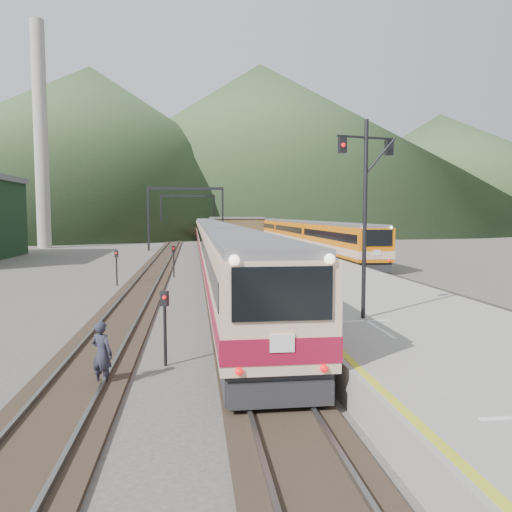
{
  "coord_description": "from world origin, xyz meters",
  "views": [
    {
      "loc": [
        -1.91,
        -8.63,
        4.56
      ],
      "look_at": [
        1.89,
        21.64,
        2.0
      ],
      "focal_mm": 35.0,
      "sensor_mm": 36.0,
      "label": 1
    }
  ],
  "objects": [
    {
      "name": "track_second",
      "position": [
        11.5,
        40.0,
        0.07
      ],
      "size": [
        2.6,
        200.0,
        0.23
      ],
      "color": "black",
      "rests_on": "ground"
    },
    {
      "name": "track_far",
      "position": [
        -5.0,
        40.0,
        0.07
      ],
      "size": [
        2.6,
        200.0,
        0.23
      ],
      "color": "black",
      "rests_on": "ground"
    },
    {
      "name": "smokestack",
      "position": [
        -22.0,
        62.0,
        15.0
      ],
      "size": [
        1.8,
        1.8,
        30.0
      ],
      "primitive_type": "cylinder",
      "color": "#9E998E",
      "rests_on": "ground"
    },
    {
      "name": "ground",
      "position": [
        0.0,
        0.0,
        0.0
      ],
      "size": [
        400.0,
        400.0,
        0.0
      ],
      "primitive_type": "plane",
      "color": "#47423D",
      "rests_on": "ground"
    },
    {
      "name": "platform",
      "position": [
        5.6,
        38.0,
        0.5
      ],
      "size": [
        8.0,
        100.0,
        1.0
      ],
      "primitive_type": "cube",
      "color": "gray",
      "rests_on": "ground"
    },
    {
      "name": "worker",
      "position": [
        -4.35,
        4.72,
        0.87
      ],
      "size": [
        0.76,
        0.68,
        1.74
      ],
      "primitive_type": "imported",
      "rotation": [
        0.0,
        0.0,
        2.61
      ],
      "color": "#232432",
      "rests_on": "ground"
    },
    {
      "name": "hill_b",
      "position": [
        30.0,
        230.0,
        37.5
      ],
      "size": [
        220.0,
        220.0,
        75.0
      ],
      "primitive_type": "cone",
      "color": "#2D4828",
      "rests_on": "ground"
    },
    {
      "name": "signal_mast",
      "position": [
        3.84,
        7.65,
        5.1
      ],
      "size": [
        2.16,
        0.63,
        6.71
      ],
      "color": "black",
      "rests_on": "platform"
    },
    {
      "name": "gantry_near",
      "position": [
        -2.85,
        55.0,
        5.59
      ],
      "size": [
        9.55,
        0.25,
        8.0
      ],
      "color": "black",
      "rests_on": "ground"
    },
    {
      "name": "short_signal_b",
      "position": [
        -3.35,
        27.71,
        1.46
      ],
      "size": [
        0.27,
        0.23,
        2.27
      ],
      "color": "black",
      "rests_on": "ground"
    },
    {
      "name": "station_shed",
      "position": [
        5.6,
        78.0,
        2.57
      ],
      "size": [
        9.4,
        4.4,
        3.1
      ],
      "color": "#4F4126",
      "rests_on": "platform"
    },
    {
      "name": "track_main",
      "position": [
        0.0,
        40.0,
        0.07
      ],
      "size": [
        2.6,
        200.0,
        0.23
      ],
      "color": "black",
      "rests_on": "ground"
    },
    {
      "name": "short_signal_a",
      "position": [
        -2.79,
        6.29,
        1.46
      ],
      "size": [
        0.27,
        0.24,
        2.27
      ],
      "color": "black",
      "rests_on": "ground"
    },
    {
      "name": "hill_a",
      "position": [
        -40.0,
        190.0,
        30.0
      ],
      "size": [
        180.0,
        180.0,
        60.0
      ],
      "primitive_type": "cone",
      "color": "#2D4828",
      "rests_on": "ground"
    },
    {
      "name": "hill_c",
      "position": [
        110.0,
        210.0,
        25.0
      ],
      "size": [
        160.0,
        160.0,
        50.0
      ],
      "primitive_type": "cone",
      "color": "#2D4828",
      "rests_on": "ground"
    },
    {
      "name": "second_train",
      "position": [
        11.5,
        55.0,
        1.92
      ],
      "size": [
        2.77,
        56.86,
        3.38
      ],
      "color": "#D56707",
      "rests_on": "track_second"
    },
    {
      "name": "short_signal_c",
      "position": [
        -6.8,
        23.81,
        1.46
      ],
      "size": [
        0.24,
        0.19,
        2.27
      ],
      "color": "black",
      "rests_on": "ground"
    },
    {
      "name": "gantry_far",
      "position": [
        -2.85,
        80.0,
        5.59
      ],
      "size": [
        9.55,
        0.25,
        8.0
      ],
      "color": "black",
      "rests_on": "ground"
    },
    {
      "name": "main_train",
      "position": [
        0.0,
        48.85,
        1.9
      ],
      "size": [
        2.73,
        93.73,
        3.33
      ],
      "color": "#D0A689",
      "rests_on": "track_main"
    }
  ]
}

